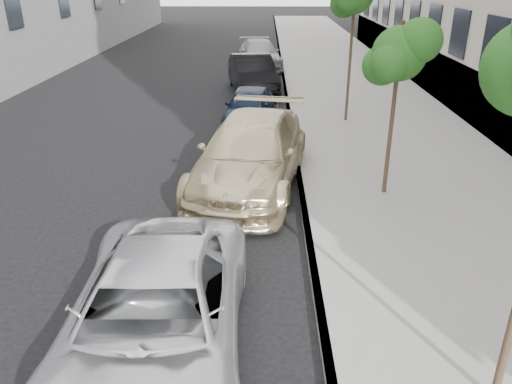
{
  "coord_description": "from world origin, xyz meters",
  "views": [
    {
      "loc": [
        0.26,
        -3.3,
        5.14
      ],
      "look_at": [
        0.1,
        4.86,
        1.5
      ],
      "focal_mm": 35.0,
      "sensor_mm": 36.0,
      "label": 1
    }
  ],
  "objects_px": {
    "sedan_blue": "(249,106)",
    "sedan_black": "(253,74)",
    "suv": "(251,153)",
    "tree_mid": "(401,54)",
    "minivan": "(154,319)",
    "sedan_rear": "(259,54)"
  },
  "relations": [
    {
      "from": "sedan_blue",
      "to": "sedan_rear",
      "type": "distance_m",
      "value": 11.61
    },
    {
      "from": "minivan",
      "to": "sedan_black",
      "type": "distance_m",
      "value": 17.35
    },
    {
      "from": "minivan",
      "to": "sedan_black",
      "type": "bearing_deg",
      "value": 85.65
    },
    {
      "from": "tree_mid",
      "to": "sedan_black",
      "type": "xyz_separation_m",
      "value": [
        -3.56,
        11.55,
        -2.64
      ]
    },
    {
      "from": "suv",
      "to": "sedan_blue",
      "type": "distance_m",
      "value": 5.58
    },
    {
      "from": "suv",
      "to": "sedan_blue",
      "type": "relative_size",
      "value": 1.52
    },
    {
      "from": "suv",
      "to": "tree_mid",
      "type": "bearing_deg",
      "value": -2.2
    },
    {
      "from": "tree_mid",
      "to": "suv",
      "type": "relative_size",
      "value": 0.68
    },
    {
      "from": "minivan",
      "to": "sedan_black",
      "type": "height_order",
      "value": "sedan_black"
    },
    {
      "from": "sedan_blue",
      "to": "sedan_black",
      "type": "distance_m",
      "value": 5.29
    },
    {
      "from": "sedan_blue",
      "to": "suv",
      "type": "bearing_deg",
      "value": -81.82
    },
    {
      "from": "tree_mid",
      "to": "sedan_black",
      "type": "relative_size",
      "value": 0.82
    },
    {
      "from": "minivan",
      "to": "sedan_rear",
      "type": "bearing_deg",
      "value": 85.88
    },
    {
      "from": "sedan_black",
      "to": "sedan_rear",
      "type": "bearing_deg",
      "value": 77.96
    },
    {
      "from": "suv",
      "to": "sedan_rear",
      "type": "height_order",
      "value": "suv"
    },
    {
      "from": "tree_mid",
      "to": "suv",
      "type": "height_order",
      "value": "tree_mid"
    },
    {
      "from": "suv",
      "to": "sedan_rear",
      "type": "xyz_separation_m",
      "value": [
        0.0,
        17.18,
        -0.11
      ]
    },
    {
      "from": "sedan_blue",
      "to": "sedan_black",
      "type": "height_order",
      "value": "sedan_black"
    },
    {
      "from": "sedan_rear",
      "to": "sedan_blue",
      "type": "bearing_deg",
      "value": -99.19
    },
    {
      "from": "tree_mid",
      "to": "minivan",
      "type": "height_order",
      "value": "tree_mid"
    },
    {
      "from": "tree_mid",
      "to": "minivan",
      "type": "xyz_separation_m",
      "value": [
        -4.48,
        -5.77,
        -2.72
      ]
    },
    {
      "from": "tree_mid",
      "to": "sedan_blue",
      "type": "bearing_deg",
      "value": 119.49
    }
  ]
}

